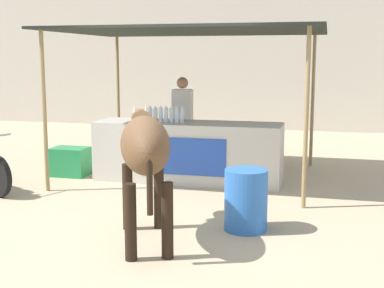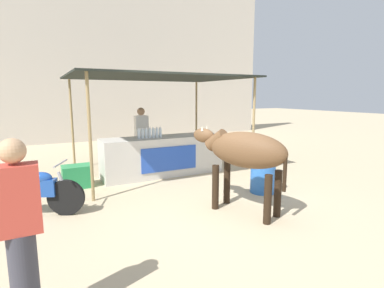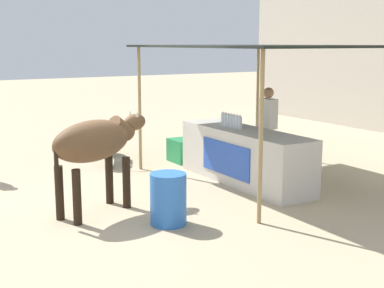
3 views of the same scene
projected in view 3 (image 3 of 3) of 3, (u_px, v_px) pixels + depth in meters
The scene contains 9 objects.
ground_plane at pixel (132, 201), 8.47m from camera, with size 60.00×60.00×0.00m, color tan.
stall_counter at pixel (244, 156), 9.49m from camera, with size 3.00×0.82×0.96m.
stall_awning at pixel (260, 50), 9.30m from camera, with size 4.20×3.20×2.43m.
water_bottle_row at pixel (231, 121), 9.65m from camera, with size 0.61×0.07×0.25m.
vendor_behind_counter at pixel (268, 130), 10.05m from camera, with size 0.34×0.22×1.65m.
cooler_box at pixel (182, 151), 11.21m from camera, with size 0.60×0.44×0.48m, color #268C4C.
water_barrel at pixel (168, 199), 7.31m from camera, with size 0.50×0.50×0.72m, color blue.
cow at pixel (96, 143), 7.71m from camera, with size 1.04×1.82×1.44m.
motorcycle_parked at pixel (108, 141), 11.26m from camera, with size 1.67×0.89×0.90m.
Camera 3 is at (7.48, -3.38, 2.46)m, focal length 50.00 mm.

